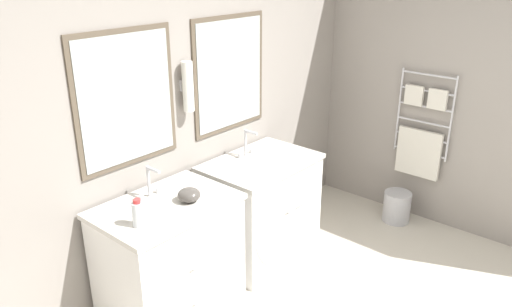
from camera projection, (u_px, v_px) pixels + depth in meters
wall_back at (184, 110)px, 3.68m from camera, size 5.54×0.16×2.60m
wall_right at (442, 87)px, 4.39m from camera, size 0.13×4.06×2.60m
vanity_left at (174, 260)px, 3.40m from camera, size 0.92×0.69×0.86m
vanity_right at (264, 209)px, 4.08m from camera, size 0.92×0.69×0.86m
faucet_left at (150, 182)px, 3.32m from camera, size 0.17×0.14×0.22m
faucet_right at (247, 143)px, 4.00m from camera, size 0.17×0.14×0.22m
toiletry_bottle at (138, 214)px, 2.97m from camera, size 0.07×0.07×0.18m
amenity_bowl at (189, 195)px, 3.29m from camera, size 0.15×0.15×0.09m
waste_bin at (397, 206)px, 4.74m from camera, size 0.26×0.26×0.29m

